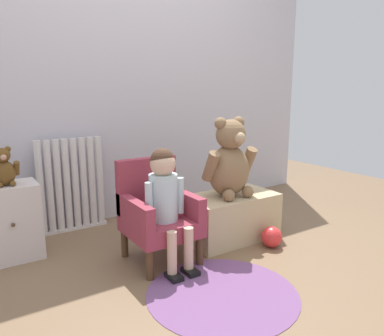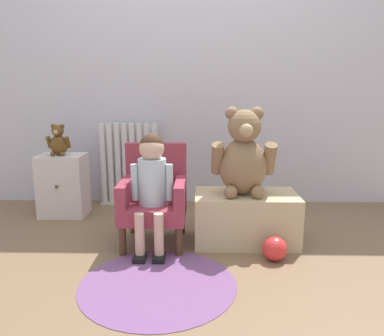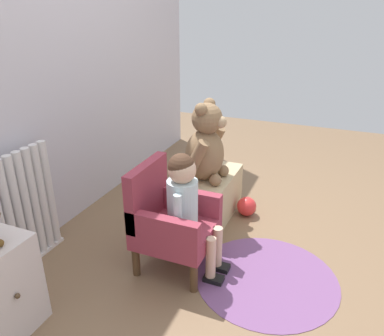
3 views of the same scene
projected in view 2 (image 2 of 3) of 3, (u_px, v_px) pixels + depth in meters
name	position (u px, v px, depth m)	size (l,w,h in m)	color
ground_plane	(183.00, 271.00, 2.02)	(6.00, 6.00, 0.00)	brown
back_wall	(189.00, 60.00, 3.06)	(3.80, 0.05, 2.40)	silver
radiator	(129.00, 165.00, 3.13)	(0.50, 0.05, 0.69)	silver
small_dresser	(63.00, 185.00, 2.89)	(0.35, 0.28, 0.48)	beige
child_armchair	(154.00, 196.00, 2.37)	(0.40, 0.42, 0.62)	#913141
child_figure	(152.00, 175.00, 2.24)	(0.25, 0.35, 0.71)	silver
low_bench	(246.00, 218.00, 2.39)	(0.64, 0.36, 0.32)	tan
large_teddy_bear	(243.00, 157.00, 2.30)	(0.40, 0.28, 0.54)	olive
small_teddy_bear	(59.00, 142.00, 2.80)	(0.17, 0.12, 0.24)	brown
floor_rug	(158.00, 284.00, 1.89)	(0.80, 0.80, 0.01)	#724878
toy_ball	(275.00, 249.00, 2.14)	(0.14, 0.14, 0.14)	red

